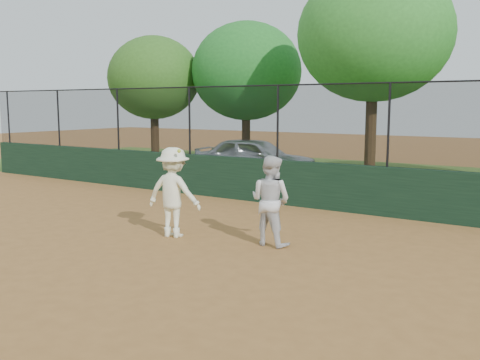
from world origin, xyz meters
The scene contains 10 objects.
ground centered at (0.00, 0.00, 0.00)m, with size 80.00×80.00×0.00m, color #9B6532.
back_wall centered at (0.00, 6.00, 0.60)m, with size 26.00×0.20×1.20m, color #16321F.
grass_strip centered at (0.00, 12.00, 0.00)m, with size 36.00×12.00×0.01m, color #385A1C.
parked_car centered at (-3.59, 9.83, 0.76)m, with size 1.79×4.45×1.52m, color silver.
player_second centered at (1.51, 2.18, 0.86)m, with size 0.84×0.65×1.72m, color silver.
player_main centered at (-0.46, 1.67, 0.91)m, with size 1.27×0.86×1.82m.
fence_assembly centered at (-0.03, 6.00, 2.24)m, with size 26.00×0.06×2.00m.
tree_0 centered at (-9.29, 10.82, 3.80)m, with size 4.08×3.71×5.57m.
tree_1 centered at (-5.44, 12.12, 4.01)m, with size 4.61×4.19×6.01m.
tree_2 centered at (0.48, 10.46, 4.89)m, with size 4.99×4.53×7.06m.
Camera 1 is at (6.53, -6.49, 2.67)m, focal length 40.00 mm.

